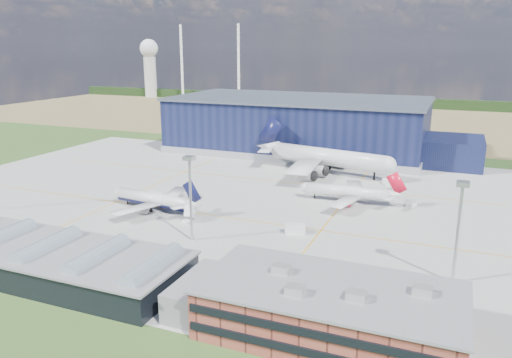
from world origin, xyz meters
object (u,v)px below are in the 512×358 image
airliner_navy (153,192)px  gse_van_b (386,182)px  light_mast_center (190,185)px  gse_tug_b (249,278)px  airliner_red (348,186)px  gse_van_c (295,229)px  gse_van_a (155,196)px  airstair (190,215)px  airliner_widebody (329,148)px  hangar (304,127)px  car_b (266,264)px  ops_building (330,310)px  car_a (198,273)px  gse_cart_a (411,204)px  light_mast_east (459,216)px  gse_cart_b (309,166)px

airliner_navy → gse_van_b: airliner_navy is taller
light_mast_center → gse_van_b: (39.96, 76.11, -14.47)m
gse_tug_b → airliner_red: bearing=125.6°
light_mast_center → gse_van_c: light_mast_center is taller
light_mast_center → gse_tug_b: (23.33, -16.00, -14.78)m
gse_van_a → airliner_navy: bearing=-144.0°
airliner_red → airstair: (-39.19, -35.39, -4.04)m
airliner_widebody → hangar: bearing=131.5°
gse_van_a → gse_van_b: bearing=-48.9°
airliner_red → car_b: size_ratio=9.51×
airliner_navy → ops_building: bearing=152.1°
gse_tug_b → car_a: bearing=-127.9°
airliner_widebody → airstair: 75.88m
gse_tug_b → light_mast_center: bearing=-172.0°
hangar → gse_van_b: size_ratio=34.60×
airliner_widebody → airstair: (-23.36, -71.68, -8.62)m
airliner_red → gse_van_a: bearing=19.0°
gse_van_c → gse_van_a: bearing=55.4°
gse_cart_a → airstair: size_ratio=0.63×
gse_van_c → airstair: (-31.98, -1.88, 0.39)m
car_a → light_mast_center: bearing=14.3°
gse_van_a → gse_tug_b: bearing=-123.6°
airliner_widebody → gse_van_c: airliner_widebody is taller
airstair → gse_cart_a: bearing=18.6°
light_mast_center → gse_van_b: bearing=62.3°
gse_van_a → ops_building: bearing=-121.9°
light_mast_center → airstair: bearing=121.3°
gse_tug_b → gse_van_c: gse_van_c is taller
airliner_navy → car_b: (48.14, -25.50, -5.08)m
light_mast_east → airliner_widebody: 98.61m
gse_van_c → gse_tug_b: bearing=156.6°
gse_cart_a → gse_van_b: bearing=136.7°
airliner_navy → airstair: bearing=170.6°
hangar → gse_cart_b: size_ratio=48.19×
gse_van_b → car_a: (-28.38, -94.11, -0.38)m
gse_van_a → gse_cart_b: size_ratio=2.01×
light_mast_center → gse_cart_b: (5.42, 92.00, -14.78)m
airliner_navy → gse_van_c: airliner_navy is taller
light_mast_center → car_b: 29.25m
airliner_red → gse_cart_a: airliner_red is taller
car_b → ops_building: bearing=-126.2°
gse_cart_a → gse_van_b: (-11.29, 23.71, 0.24)m
gse_van_b → airstair: bearing=-153.1°
hangar → airliner_red: 85.39m
gse_tug_b → car_a: gse_tug_b is taller
airliner_widebody → car_b: size_ratio=17.09×
hangar → light_mast_east: 144.23m
light_mast_center → car_a: light_mast_center is taller
gse_tug_b → ops_building: bearing=9.6°
ops_building → airliner_red: bearing=100.0°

